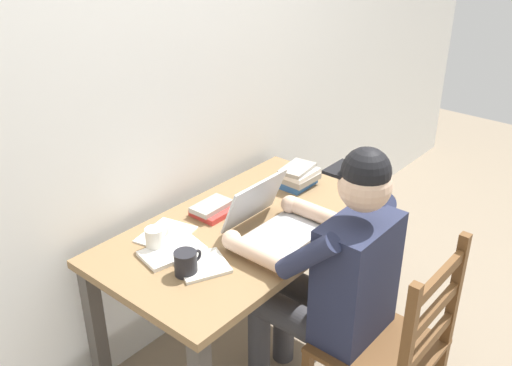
{
  "coord_description": "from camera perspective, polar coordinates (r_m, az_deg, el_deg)",
  "views": [
    {
      "loc": [
        -1.59,
        -1.39,
        1.99
      ],
      "look_at": [
        0.0,
        -0.05,
        0.95
      ],
      "focal_mm": 40.24,
      "sensor_mm": 36.0,
      "label": 1
    }
  ],
  "objects": [
    {
      "name": "paper_pile_side",
      "position": [
        2.42,
        -8.94,
        -5.07
      ],
      "size": [
        0.25,
        0.22,
        0.01
      ],
      "primitive_type": "cube",
      "rotation": [
        0.0,
        0.0,
        0.23
      ],
      "color": "white",
      "rests_on": "desk"
    },
    {
      "name": "coffee_mug_white",
      "position": [
        2.32,
        -9.99,
        -5.47
      ],
      "size": [
        0.11,
        0.07,
        0.09
      ],
      "color": "silver",
      "rests_on": "desk"
    },
    {
      "name": "book_stack_main",
      "position": [
        2.78,
        4.26,
        0.67
      ],
      "size": [
        0.19,
        0.15,
        0.1
      ],
      "color": "#2D5B9E",
      "rests_on": "desk"
    },
    {
      "name": "laptop",
      "position": [
        2.39,
        1.6,
        -3.81
      ],
      "size": [
        0.33,
        0.32,
        0.22
      ],
      "color": "#ADAFB2",
      "rests_on": "desk"
    },
    {
      "name": "ground_plane",
      "position": [
        2.91,
        -0.81,
        -16.63
      ],
      "size": [
        8.0,
        8.0,
        0.0
      ],
      "primitive_type": "plane",
      "color": "gray"
    },
    {
      "name": "seated_person",
      "position": [
        2.28,
        7.6,
        -8.85
      ],
      "size": [
        0.5,
        0.6,
        1.23
      ],
      "color": "#232842",
      "rests_on": "ground"
    },
    {
      "name": "coffee_mug_dark",
      "position": [
        2.16,
        -6.96,
        -7.88
      ],
      "size": [
        0.12,
        0.09,
        0.09
      ],
      "color": "black",
      "rests_on": "desk"
    },
    {
      "name": "computer_mouse",
      "position": [
        2.53,
        6.12,
        -3.07
      ],
      "size": [
        0.06,
        0.1,
        0.03
      ],
      "primitive_type": "ellipsoid",
      "color": "black",
      "rests_on": "desk"
    },
    {
      "name": "paper_pile_near_laptop",
      "position": [
        2.21,
        -5.36,
        -8.15
      ],
      "size": [
        0.24,
        0.23,
        0.01
      ],
      "primitive_type": "cube",
      "rotation": [
        0.0,
        0.0,
        -0.43
      ],
      "color": "silver",
      "rests_on": "desk"
    },
    {
      "name": "desk",
      "position": [
        2.52,
        -0.9,
        -6.24
      ],
      "size": [
        1.3,
        0.72,
        0.73
      ],
      "color": "olive",
      "rests_on": "ground"
    },
    {
      "name": "book_stack_side",
      "position": [
        2.55,
        -4.28,
        -2.57
      ],
      "size": [
        0.19,
        0.15,
        0.05
      ],
      "color": "#BC332D",
      "rests_on": "desk"
    },
    {
      "name": "back_wall",
      "position": [
        2.52,
        -8.71,
        10.45
      ],
      "size": [
        6.0,
        0.04,
        2.6
      ],
      "color": "silver",
      "rests_on": "ground"
    },
    {
      "name": "wooden_chair",
      "position": [
        2.32,
        13.26,
        -15.81
      ],
      "size": [
        0.42,
        0.42,
        0.93
      ],
      "color": "brown",
      "rests_on": "ground"
    },
    {
      "name": "paper_pile_back_corner",
      "position": [
        2.3,
        -8.31,
        -6.75
      ],
      "size": [
        0.27,
        0.2,
        0.02
      ],
      "primitive_type": "cube",
      "rotation": [
        0.0,
        0.0,
        -0.21
      ],
      "color": "white",
      "rests_on": "desk"
    }
  ]
}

